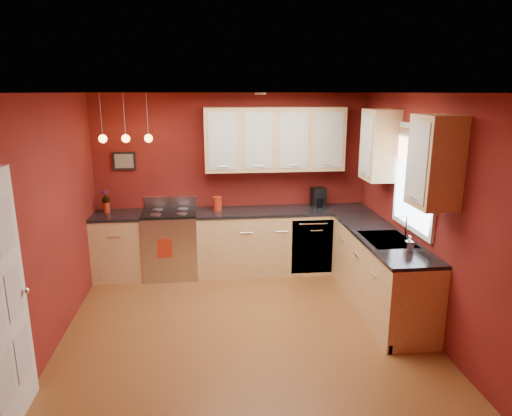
{
  "coord_description": "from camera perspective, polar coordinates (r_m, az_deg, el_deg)",
  "views": [
    {
      "loc": [
        -0.38,
        -4.57,
        2.61
      ],
      "look_at": [
        0.23,
        1.0,
        1.18
      ],
      "focal_mm": 32.0,
      "sensor_mm": 36.0,
      "label": 1
    }
  ],
  "objects": [
    {
      "name": "wall_right",
      "position": [
        5.32,
        20.56,
        -0.86
      ],
      "size": [
        0.02,
        4.2,
        2.6
      ],
      "primitive_type": "cube",
      "color": "maroon",
      "rests_on": "floor"
    },
    {
      "name": "wall_front",
      "position": [
        2.82,
        2.27,
        -13.31
      ],
      "size": [
        4.0,
        0.02,
        2.6
      ],
      "primitive_type": "cube",
      "color": "maroon",
      "rests_on": "floor"
    },
    {
      "name": "dish_towel",
      "position": [
        6.42,
        -11.35,
        -4.96
      ],
      "size": [
        0.2,
        0.01,
        0.27
      ],
      "primitive_type": "cube",
      "color": "#A42511",
      "rests_on": "gas_range"
    },
    {
      "name": "dishwasher_front",
      "position": [
        6.62,
        7.04,
        -4.82
      ],
      "size": [
        0.6,
        0.02,
        0.8
      ],
      "primitive_type": "cube",
      "color": "silver",
      "rests_on": "base_cabinets_back_right"
    },
    {
      "name": "red_vase",
      "position": [
        6.81,
        -18.19,
        0.06
      ],
      "size": [
        0.09,
        0.09,
        0.15
      ],
      "primitive_type": "cylinder",
      "color": "#A42511",
      "rests_on": "counter_back_left"
    },
    {
      "name": "base_cabinets_back_left",
      "position": [
        6.85,
        -16.67,
        -4.69
      ],
      "size": [
        0.7,
        0.6,
        0.9
      ],
      "primitive_type": "cube",
      "color": "#E3BB7A",
      "rests_on": "floor"
    },
    {
      "name": "floor",
      "position": [
        5.28,
        -1.36,
        -15.31
      ],
      "size": [
        4.2,
        4.2,
        0.0
      ],
      "primitive_type": "plane",
      "color": "brown",
      "rests_on": "ground"
    },
    {
      "name": "soap_pump",
      "position": [
        5.16,
        18.59,
        -4.26
      ],
      "size": [
        0.08,
        0.08,
        0.18
      ],
      "primitive_type": "imported",
      "rotation": [
        0.0,
        0.0,
        -0.01
      ],
      "color": "white",
      "rests_on": "counter_right"
    },
    {
      "name": "pendant_lights",
      "position": [
        6.44,
        -15.97,
        8.42
      ],
      "size": [
        0.71,
        0.11,
        0.66
      ],
      "color": "#99989E",
      "rests_on": "ceiling"
    },
    {
      "name": "door_left_wall",
      "position": [
        4.05,
        -29.28,
        -10.64
      ],
      "size": [
        0.12,
        0.82,
        2.05
      ],
      "color": "white",
      "rests_on": "floor"
    },
    {
      "name": "upper_cabinets_right",
      "position": [
        5.41,
        17.97,
        6.63
      ],
      "size": [
        0.35,
        1.95,
        0.9
      ],
      "primitive_type": "cube",
      "color": "#E3BB7A",
      "rests_on": "wall_right"
    },
    {
      "name": "base_cabinets_back_right",
      "position": [
        6.82,
        3.45,
        -4.17
      ],
      "size": [
        2.54,
        0.6,
        0.9
      ],
      "primitive_type": "cube",
      "color": "#E3BB7A",
      "rests_on": "floor"
    },
    {
      "name": "coffee_maker",
      "position": [
        6.88,
        7.79,
        1.27
      ],
      "size": [
        0.23,
        0.22,
        0.29
      ],
      "rotation": [
        0.0,
        0.0,
        0.19
      ],
      "color": "black",
      "rests_on": "counter_back_right"
    },
    {
      "name": "counter_back_left",
      "position": [
        6.71,
        -16.95,
        -0.89
      ],
      "size": [
        0.7,
        0.62,
        0.04
      ],
      "primitive_type": "cube",
      "color": "black",
      "rests_on": "base_cabinets_back_left"
    },
    {
      "name": "wall_back",
      "position": [
        6.81,
        -2.95,
        3.22
      ],
      "size": [
        4.0,
        0.02,
        2.6
      ],
      "primitive_type": "cube",
      "color": "maroon",
      "rests_on": "floor"
    },
    {
      "name": "base_cabinets_right",
      "position": [
        5.85,
        15.21,
        -7.87
      ],
      "size": [
        0.6,
        2.1,
        0.9
      ],
      "primitive_type": "cube",
      "color": "#E3BB7A",
      "rests_on": "floor"
    },
    {
      "name": "gas_range",
      "position": [
        6.74,
        -10.56,
        -4.34
      ],
      "size": [
        0.76,
        0.64,
        1.11
      ],
      "color": "silver",
      "rests_on": "floor"
    },
    {
      "name": "red_canister",
      "position": [
        6.6,
        -4.85,
        0.55
      ],
      "size": [
        0.14,
        0.14,
        0.2
      ],
      "color": "#A42511",
      "rests_on": "counter_back_right"
    },
    {
      "name": "ceiling",
      "position": [
        4.59,
        -1.55,
        14.2
      ],
      "size": [
        4.0,
        4.2,
        0.02
      ],
      "primitive_type": "cube",
      "color": "white",
      "rests_on": "wall_back"
    },
    {
      "name": "sink",
      "position": [
        5.56,
        16.1,
        -3.99
      ],
      "size": [
        0.5,
        0.7,
        0.33
      ],
      "color": "#99989E",
      "rests_on": "counter_right"
    },
    {
      "name": "upper_cabinets_back",
      "position": [
        6.6,
        2.33,
        8.58
      ],
      "size": [
        2.0,
        0.35,
        0.9
      ],
      "primitive_type": "cube",
      "color": "#E3BB7A",
      "rests_on": "wall_back"
    },
    {
      "name": "counter_right",
      "position": [
        5.69,
        15.52,
        -3.48
      ],
      "size": [
        0.62,
        2.1,
        0.04
      ],
      "primitive_type": "cube",
      "color": "black",
      "rests_on": "base_cabinets_right"
    },
    {
      "name": "wall_picture",
      "position": [
        6.82,
        -16.15,
        5.68
      ],
      "size": [
        0.32,
        0.03,
        0.26
      ],
      "primitive_type": "cube",
      "color": "black",
      "rests_on": "wall_back"
    },
    {
      "name": "wall_left",
      "position": [
        5.02,
        -24.84,
        -2.14
      ],
      "size": [
        0.02,
        4.2,
        2.6
      ],
      "primitive_type": "cube",
      "color": "maroon",
      "rests_on": "floor"
    },
    {
      "name": "counter_back_right",
      "position": [
        6.68,
        3.51,
        -0.34
      ],
      "size": [
        2.54,
        0.62,
        0.04
      ],
      "primitive_type": "cube",
      "color": "black",
      "rests_on": "base_cabinets_back_right"
    },
    {
      "name": "flowers",
      "position": [
        6.78,
        -18.29,
        1.32
      ],
      "size": [
        0.12,
        0.12,
        0.2
      ],
      "primitive_type": "imported",
      "rotation": [
        0.0,
        0.0,
        0.09
      ],
      "color": "#A42511",
      "rests_on": "red_vase"
    },
    {
      "name": "window",
      "position": [
        5.49,
        19.3,
        3.86
      ],
      "size": [
        0.06,
        1.02,
        1.22
      ],
      "color": "white",
      "rests_on": "wall_right"
    }
  ]
}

